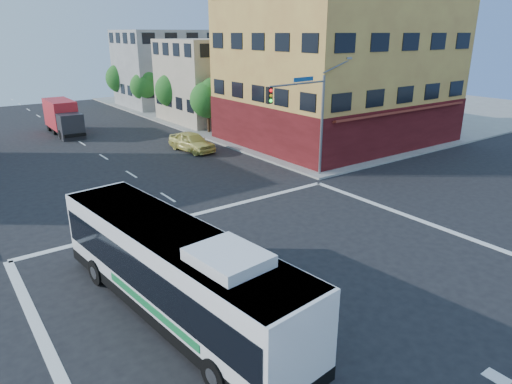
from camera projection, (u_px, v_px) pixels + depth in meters
ground at (310, 286)px, 18.41m from camera, size 120.00×120.00×0.00m
sidewalk_ne at (326, 104)px, 64.51m from camera, size 50.00×50.00×0.15m
corner_building_ne at (337, 76)px, 41.65m from camera, size 18.10×15.44×14.00m
building_east_near at (220, 80)px, 52.26m from camera, size 12.06×10.06×9.00m
building_east_far at (167, 68)px, 62.78m from camera, size 12.06×10.06×10.00m
signal_mast_ne at (306, 108)px, 29.90m from camera, size 7.91×1.13×8.07m
street_tree_a at (209, 97)px, 45.13m from camera, size 3.60×3.60×5.53m
street_tree_b at (173, 88)px, 51.18m from camera, size 3.80×3.80×5.79m
street_tree_c at (145, 85)px, 57.38m from camera, size 3.40×3.40×5.29m
street_tree_d at (121, 76)px, 63.34m from camera, size 4.00×4.00×6.03m
transit_bus at (175, 270)px, 16.01m from camera, size 3.91×12.59×3.67m
box_truck at (63, 118)px, 45.46m from camera, size 2.24×7.34×3.29m
parked_car at (192, 142)px, 39.10m from camera, size 2.62×5.06×1.64m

